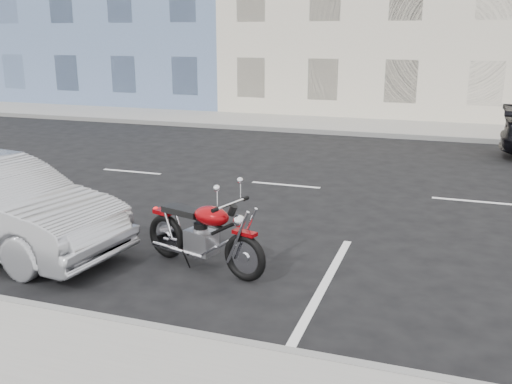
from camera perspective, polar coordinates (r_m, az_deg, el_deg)
ground at (r=12.60m, az=11.75°, el=-0.07°), size 120.00×120.00×0.00m
sidewalk_far at (r=21.99m, az=1.79°, el=7.02°), size 80.00×3.40×0.15m
curb_far at (r=20.39m, az=0.36°, el=6.37°), size 80.00×0.12×0.16m
motorcycle at (r=7.83m, az=-0.97°, el=-5.57°), size 2.12×0.92×1.09m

